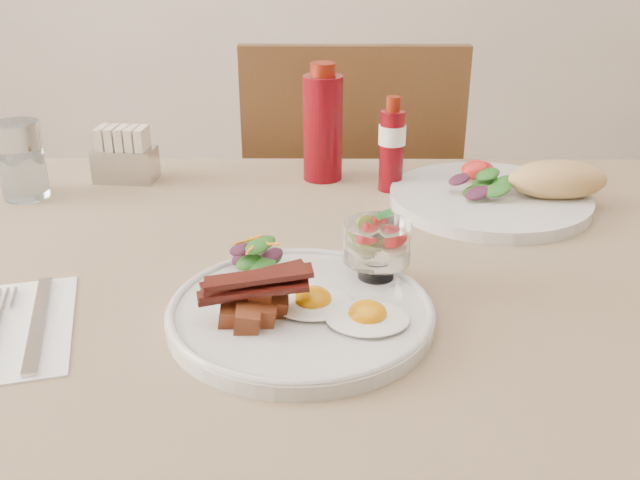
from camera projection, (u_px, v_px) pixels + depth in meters
table at (367, 336)px, 0.89m from camera, size 1.33×0.88×0.75m
chair_far at (349, 227)px, 1.55m from camera, size 0.42×0.42×0.93m
main_plate at (301, 314)px, 0.75m from camera, size 0.28×0.28×0.02m
fried_eggs at (340, 308)px, 0.73m from camera, size 0.15×0.12×0.02m
bacon_potato_pile at (254, 299)px, 0.71m from camera, size 0.12×0.07×0.05m
side_salad at (257, 256)px, 0.82m from camera, size 0.07×0.06×0.04m
fruit_cup at (377, 242)px, 0.79m from camera, size 0.08×0.08×0.08m
second_plate at (506, 192)px, 1.04m from camera, size 0.32×0.29×0.07m
ketchup_bottle at (323, 126)px, 1.12m from camera, size 0.07×0.07×0.19m
hot_sauce_bottle at (392, 146)px, 1.08m from camera, size 0.05×0.05×0.15m
sugar_caddy at (125, 157)px, 1.13m from camera, size 0.10×0.06×0.09m
water_glass at (22, 165)px, 1.06m from camera, size 0.07×0.07×0.12m
napkin_cutlery at (17, 327)px, 0.73m from camera, size 0.16×0.23×0.01m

